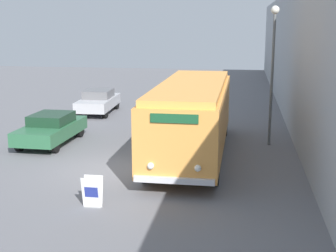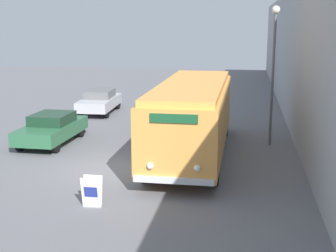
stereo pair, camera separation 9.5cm
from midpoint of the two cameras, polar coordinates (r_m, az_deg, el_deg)
ground_plane at (r=17.64m, az=-7.09°, el=-5.41°), size 80.00×80.00×0.00m
building_wall_right at (r=26.28m, az=14.69°, el=8.14°), size 0.30×60.00×7.19m
vintage_bus at (r=19.20m, az=2.82°, el=1.43°), size 2.69×10.13×3.04m
sign_board at (r=14.22m, az=-9.40°, el=-7.98°), size 0.58×0.36×0.94m
streetlamp at (r=21.02m, az=12.56°, el=8.35°), size 0.36×0.36×6.11m
parked_car_near at (r=21.89m, az=-14.18°, el=-0.26°), size 1.97×4.34×1.37m
parked_car_mid at (r=28.82m, az=-8.58°, el=3.03°), size 2.03×4.45×1.42m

